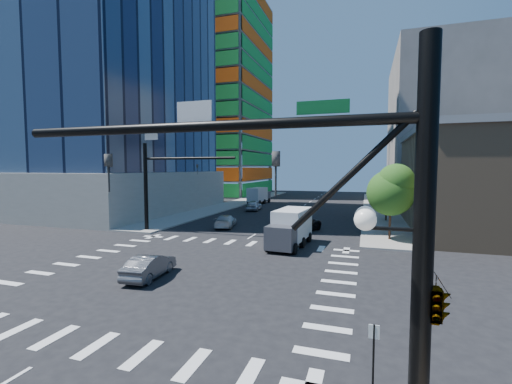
% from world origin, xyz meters
% --- Properties ---
extents(ground, '(160.00, 160.00, 0.00)m').
position_xyz_m(ground, '(0.00, 0.00, 0.00)').
color(ground, black).
rests_on(ground, ground).
extents(road_markings, '(20.00, 20.00, 0.01)m').
position_xyz_m(road_markings, '(0.00, 0.00, 0.01)').
color(road_markings, silver).
rests_on(road_markings, ground).
extents(sidewalk_ne, '(5.00, 60.00, 0.15)m').
position_xyz_m(sidewalk_ne, '(12.50, 40.00, 0.07)').
color(sidewalk_ne, gray).
rests_on(sidewalk_ne, ground).
extents(sidewalk_nw, '(5.00, 60.00, 0.15)m').
position_xyz_m(sidewalk_nw, '(-12.50, 40.00, 0.07)').
color(sidewalk_nw, gray).
rests_on(sidewalk_nw, ground).
extents(construction_building, '(25.16, 34.50, 70.60)m').
position_xyz_m(construction_building, '(-27.41, 61.93, 24.61)').
color(construction_building, gray).
rests_on(construction_building, ground).
extents(bg_building_ne, '(24.00, 30.00, 28.00)m').
position_xyz_m(bg_building_ne, '(27.00, 55.00, 14.00)').
color(bg_building_ne, '#68635E').
rests_on(bg_building_ne, ground).
extents(signal_mast_se, '(10.51, 2.48, 9.00)m').
position_xyz_m(signal_mast_se, '(10.60, -11.50, 5.01)').
color(signal_mast_se, black).
rests_on(signal_mast_se, sidewalk_se).
extents(signal_mast_nw, '(10.20, 0.40, 9.00)m').
position_xyz_m(signal_mast_nw, '(-10.00, 11.50, 5.49)').
color(signal_mast_nw, black).
rests_on(signal_mast_nw, sidewalk_nw).
extents(tree_south, '(4.16, 4.16, 6.82)m').
position_xyz_m(tree_south, '(12.63, 13.90, 4.69)').
color(tree_south, '#382316').
rests_on(tree_south, sidewalk_ne).
extents(tree_north, '(3.54, 3.52, 5.78)m').
position_xyz_m(tree_north, '(12.93, 25.90, 3.99)').
color(tree_north, '#382316').
rests_on(tree_north, sidewalk_ne).
extents(no_parking_sign, '(0.30, 0.06, 2.20)m').
position_xyz_m(no_parking_sign, '(10.70, -9.00, 1.38)').
color(no_parking_sign, black).
rests_on(no_parking_sign, ground).
extents(car_nb_far, '(3.82, 5.50, 1.40)m').
position_xyz_m(car_nb_far, '(4.13, 15.99, 0.70)').
color(car_nb_far, black).
rests_on(car_nb_far, ground).
extents(car_sb_near, '(2.99, 5.12, 1.39)m').
position_xyz_m(car_sb_near, '(-4.42, 15.98, 0.70)').
color(car_sb_near, silver).
rests_on(car_sb_near, ground).
extents(car_sb_mid, '(2.37, 4.89, 1.61)m').
position_xyz_m(car_sb_mid, '(-6.18, 31.41, 0.80)').
color(car_sb_mid, '#B6B8BF').
rests_on(car_sb_mid, ground).
extents(car_sb_cross, '(1.91, 4.39, 1.40)m').
position_xyz_m(car_sb_cross, '(-1.90, -1.61, 0.70)').
color(car_sb_cross, '#56575C').
rests_on(car_sb_cross, ground).
extents(box_truck_near, '(2.93, 6.02, 3.07)m').
position_xyz_m(box_truck_near, '(4.37, 8.81, 1.36)').
color(box_truck_near, black).
rests_on(box_truck_near, ground).
extents(box_truck_far, '(3.00, 5.91, 2.98)m').
position_xyz_m(box_truck_far, '(-8.50, 41.65, 1.32)').
color(box_truck_far, black).
rests_on(box_truck_far, ground).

